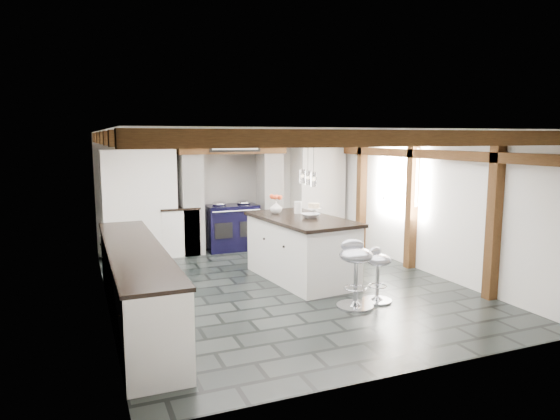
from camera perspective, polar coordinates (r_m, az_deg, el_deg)
name	(u,v)px	position (r m, az deg, el deg)	size (l,w,h in m)	color
ground	(284,286)	(7.57, 0.45, -8.73)	(6.00, 6.00, 0.00)	black
room_shell	(218,206)	(8.46, -7.08, 0.43)	(6.00, 6.03, 6.00)	white
range_cooker	(232,226)	(9.91, -5.53, -1.89)	(1.00, 0.63, 0.99)	black
kitchen_island	(301,248)	(7.83, 2.40, -4.32)	(1.25, 2.10, 1.32)	white
bar_stool_near	(377,268)	(6.91, 11.06, -6.57)	(0.46, 0.46, 0.74)	silver
bar_stool_far	(356,266)	(6.60, 8.64, -6.34)	(0.56, 0.56, 0.90)	silver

